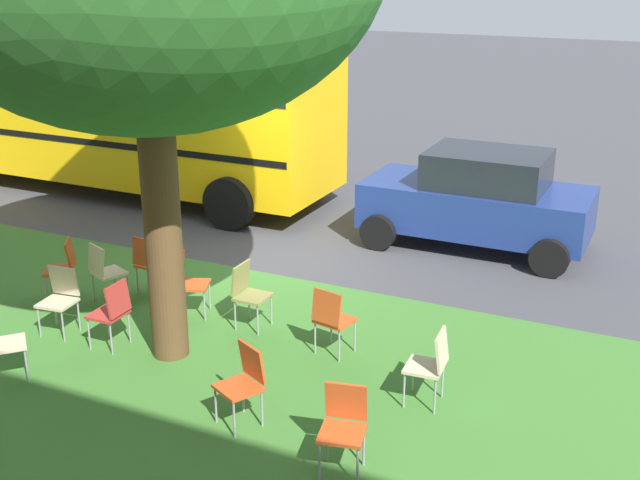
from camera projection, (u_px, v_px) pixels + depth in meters
name	position (u px, v px, depth m)	size (l,w,h in m)	color
ground	(256.00, 266.00, 12.65)	(80.00, 80.00, 0.00)	#424247
grass_verge	(128.00, 350.00, 9.93)	(48.00, 6.00, 0.01)	#3D752D
chair_0	(248.00, 290.00, 10.41)	(0.43, 0.42, 0.88)	olive
chair_1	(344.00, 422.00, 7.47)	(0.50, 0.50, 0.88)	#C64C1E
chair_2	(431.00, 362.00, 8.58)	(0.45, 0.45, 0.88)	beige
chair_3	(150.00, 261.00, 11.43)	(0.43, 0.43, 0.88)	#C64C1E
chair_4	(60.00, 295.00, 10.26)	(0.46, 0.47, 0.88)	beige
chair_5	(64.00, 265.00, 11.27)	(0.58, 0.57, 0.88)	#C64C1E
chair_6	(332.00, 317.00, 9.66)	(0.49, 0.49, 0.88)	#C64C1E
chair_7	(188.00, 279.00, 10.76)	(0.55, 0.54, 0.88)	#C64C1E
chair_8	(244.00, 379.00, 8.23)	(0.56, 0.56, 0.88)	#C64C1E
chair_9	(104.00, 269.00, 11.12)	(0.54, 0.54, 0.88)	beige
chair_10	(0.00, 339.00, 9.09)	(0.59, 0.59, 0.88)	beige
chair_11	(112.00, 309.00, 9.85)	(0.43, 0.43, 0.88)	#B7332D
parked_car	(479.00, 199.00, 13.24)	(3.70, 1.92, 1.65)	navy
school_bus	(94.00, 104.00, 16.47)	(10.40, 2.80, 2.88)	yellow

